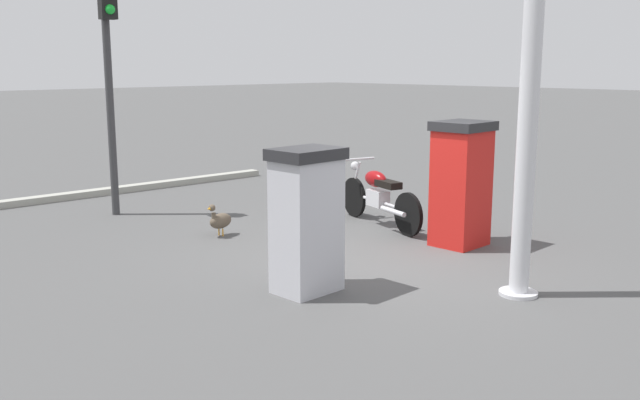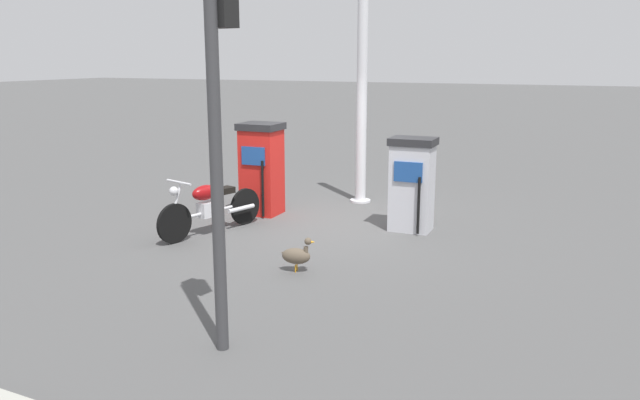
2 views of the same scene
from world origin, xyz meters
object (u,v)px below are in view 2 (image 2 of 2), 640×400
at_px(roadside_traffic_light, 219,82).
at_px(canopy_support_pole, 362,106).
at_px(fuel_pump_far, 412,184).
at_px(motorcycle_near_pump, 210,205).
at_px(wandering_duck, 297,255).
at_px(fuel_pump_near, 262,168).

bearing_deg(roadside_traffic_light, canopy_support_pole, -170.91).
bearing_deg(fuel_pump_far, roadside_traffic_light, -5.23).
bearing_deg(roadside_traffic_light, motorcycle_near_pump, -144.10).
xyz_separation_m(motorcycle_near_pump, roadside_traffic_light, (3.36, 2.43, 2.09)).
relative_size(fuel_pump_far, canopy_support_pole, 0.39).
height_order(motorcycle_near_pump, roadside_traffic_light, roadside_traffic_light).
bearing_deg(wandering_duck, roadside_traffic_light, 8.80).
bearing_deg(fuel_pump_near, wandering_duck, 37.10).
relative_size(fuel_pump_near, canopy_support_pole, 0.42).
bearing_deg(fuel_pump_near, roadside_traffic_light, 25.51).
bearing_deg(canopy_support_pole, roadside_traffic_light, 9.09).
relative_size(wandering_duck, canopy_support_pole, 0.12).
bearing_deg(roadside_traffic_light, wandering_duck, -171.20).
height_order(fuel_pump_near, wandering_duck, fuel_pump_near).
xyz_separation_m(fuel_pump_near, fuel_pump_far, (0.00, 2.78, -0.06)).
bearing_deg(roadside_traffic_light, fuel_pump_near, -154.49).
xyz_separation_m(fuel_pump_far, wandering_duck, (2.62, -0.80, -0.55)).
relative_size(fuel_pump_near, roadside_traffic_light, 0.44).
relative_size(roadside_traffic_light, canopy_support_pole, 0.96).
height_order(wandering_duck, roadside_traffic_light, roadside_traffic_light).
bearing_deg(canopy_support_pole, motorcycle_near_pump, -23.79).
xyz_separation_m(roadside_traffic_light, canopy_support_pole, (-6.52, -1.04, -0.68)).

